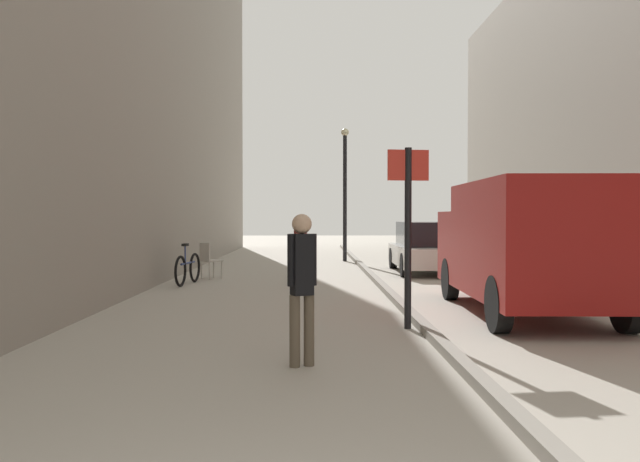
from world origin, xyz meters
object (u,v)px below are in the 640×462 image
(pedestrian_main_foreground, at_px, (302,279))
(street_sign_post, at_px, (408,221))
(parked_car, at_px, (427,248))
(lamp_post, at_px, (345,185))
(pedestrian_mid_block, at_px, (300,245))
(delivery_van, at_px, (525,243))
(cafe_chair_near_window, at_px, (209,258))
(bicycle_leaning, at_px, (188,268))

(pedestrian_main_foreground, bearing_deg, street_sign_post, 35.15)
(parked_car, relative_size, lamp_post, 0.89)
(pedestrian_mid_block, distance_m, delivery_van, 6.15)
(pedestrian_main_foreground, distance_m, parked_car, 12.05)
(pedestrian_main_foreground, height_order, delivery_van, delivery_van)
(parked_car, xyz_separation_m, cafe_chair_near_window, (-5.96, -1.87, -0.17))
(cafe_chair_near_window, bearing_deg, street_sign_post, -13.26)
(lamp_post, xyz_separation_m, bicycle_leaning, (-4.13, -7.85, -2.34))
(pedestrian_main_foreground, relative_size, bicycle_leaning, 0.93)
(pedestrian_mid_block, height_order, delivery_van, delivery_van)
(bicycle_leaning, bearing_deg, lamp_post, 69.97)
(pedestrian_mid_block, bearing_deg, cafe_chair_near_window, 162.83)
(pedestrian_mid_block, bearing_deg, delivery_van, -42.96)
(delivery_van, height_order, cafe_chair_near_window, delivery_van)
(parked_car, distance_m, bicycle_leaning, 7.02)
(pedestrian_mid_block, height_order, cafe_chair_near_window, pedestrian_mid_block)
(pedestrian_mid_block, height_order, bicycle_leaning, pedestrian_mid_block)
(lamp_post, bearing_deg, bicycle_leaning, -117.75)
(lamp_post, bearing_deg, street_sign_post, -89.25)
(parked_car, xyz_separation_m, lamp_post, (-2.12, 4.67, 2.01))
(parked_car, height_order, cafe_chair_near_window, parked_car)
(delivery_van, bearing_deg, cafe_chair_near_window, 137.42)
(pedestrian_mid_block, bearing_deg, lamp_post, 88.15)
(street_sign_post, bearing_deg, cafe_chair_near_window, -68.01)
(pedestrian_mid_block, relative_size, lamp_post, 0.34)
(pedestrian_mid_block, xyz_separation_m, lamp_post, (1.47, 7.70, 1.79))
(street_sign_post, distance_m, bicycle_leaning, 7.52)
(pedestrian_mid_block, distance_m, bicycle_leaning, 2.73)
(pedestrian_mid_block, distance_m, lamp_post, 8.04)
(parked_car, distance_m, lamp_post, 5.51)
(pedestrian_mid_block, relative_size, cafe_chair_near_window, 1.72)
(delivery_van, bearing_deg, pedestrian_mid_block, 129.73)
(bicycle_leaning, height_order, cafe_chair_near_window, bicycle_leaning)
(pedestrian_main_foreground, xyz_separation_m, pedestrian_mid_block, (-0.16, 8.51, -0.01))
(pedestrian_main_foreground, height_order, cafe_chair_near_window, pedestrian_main_foreground)
(delivery_van, relative_size, parked_car, 1.24)
(parked_car, relative_size, bicycle_leaning, 2.40)
(pedestrian_mid_block, relative_size, bicycle_leaning, 0.92)
(parked_car, xyz_separation_m, street_sign_post, (-1.94, -9.24, 0.83))
(pedestrian_main_foreground, bearing_deg, pedestrian_mid_block, 69.02)
(parked_car, height_order, bicycle_leaning, parked_car)
(street_sign_post, bearing_deg, pedestrian_mid_block, -81.80)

